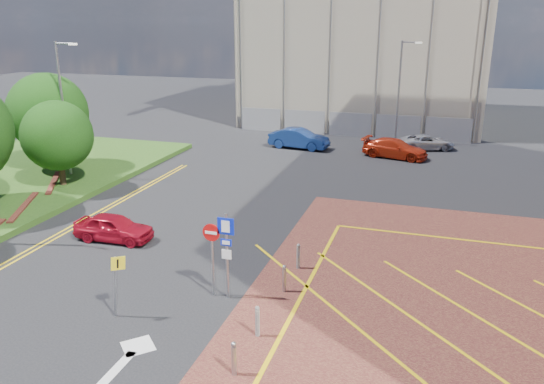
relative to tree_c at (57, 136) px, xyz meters
The scene contains 14 objects.
ground 17.10m from the tree_c, 36.53° to the right, with size 140.00×140.00×0.00m, color black.
tree_c is the anchor object (origin of this frame).
tree_d 4.30m from the tree_c, 135.00° to the left, with size 5.00×5.00×6.08m.
lamp_left_far 2.65m from the tree_c, 114.71° to the left, with size 1.53×0.16×8.00m.
lamp_back 25.19m from the tree_c, 45.68° to the left, with size 1.53×0.16×8.00m.
sign_cluster 16.53m from the tree_c, 33.16° to the right, with size 1.17×0.12×3.20m.
warning_sign 15.90m from the tree_c, 45.67° to the right, with size 0.55×0.37×2.24m.
bollard_row 19.83m from the tree_c, 36.44° to the right, with size 0.14×11.14×0.90m.
construction_building 33.81m from the tree_c, 65.77° to the left, with size 21.20×19.20×22.00m, color gray.
construction_fence 24.80m from the tree_c, 54.06° to the left, with size 21.60×0.06×2.00m, color gray.
car_red_left 9.50m from the tree_c, 38.40° to the right, with size 1.44×3.57×1.22m, color #A80E21.
car_blue_back 17.90m from the tree_c, 53.61° to the left, with size 1.61×4.62×1.52m, color navy.
car_red_back 22.53m from the tree_c, 37.10° to the left, with size 1.89×4.65×1.35m, color red.
car_silver_back 26.24m from the tree_c, 40.10° to the left, with size 1.89×4.11×1.14m, color #BABBC2.
Camera 1 is at (7.06, -14.62, 9.45)m, focal length 35.00 mm.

